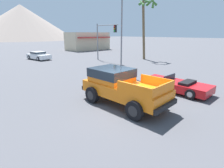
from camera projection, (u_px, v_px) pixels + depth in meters
ground_plane at (129, 108)px, 9.33m from camera, size 320.00×320.00×0.00m
orange_pickup_truck at (120, 84)px, 9.70m from camera, size 2.56×5.21×1.93m
red_convertible_car at (176, 85)px, 11.96m from camera, size 1.98×4.52×1.05m
parked_car_white at (39, 56)px, 26.35m from camera, size 2.44×4.38×1.18m
traffic_light_main at (105, 35)px, 24.13m from camera, size 0.38×4.33×5.14m
street_lamp_post at (122, 21)px, 16.27m from camera, size 0.90×0.24×8.32m
palm_tree_tall at (146, 14)px, 25.10m from camera, size 2.60×2.53×8.74m
storefront_building at (88, 41)px, 41.74m from camera, size 9.70×5.80×4.06m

